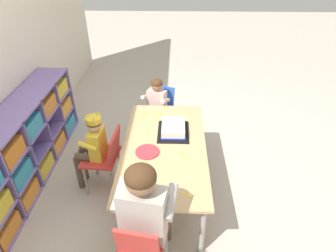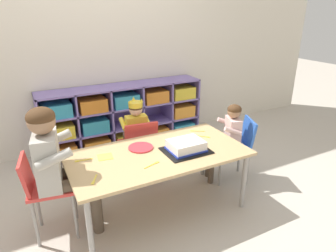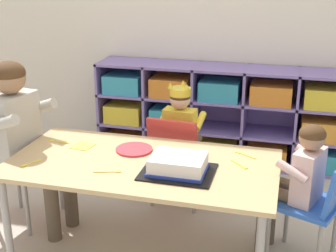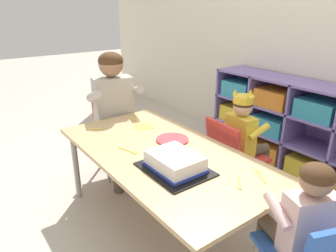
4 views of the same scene
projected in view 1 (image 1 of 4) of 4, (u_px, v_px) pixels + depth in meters
name	position (u px, v px, depth m)	size (l,w,h in m)	color
ground	(165.00, 189.00, 2.89)	(16.00, 16.00, 0.00)	#BCB2A3
storage_cubby_shelf	(25.00, 147.00, 2.88)	(2.01, 0.36, 0.78)	#7F6BB2
activity_table	(164.00, 150.00, 2.61)	(1.45, 0.75, 0.55)	tan
classroom_chair_blue	(106.00, 155.00, 2.73)	(0.38, 0.36, 0.64)	red
child_with_crown	(93.00, 143.00, 2.67)	(0.31, 0.31, 0.84)	yellow
classroom_chair_adult_side	(143.00, 242.00, 1.93)	(0.40, 0.35, 0.68)	red
adult_helper_seated	(145.00, 206.00, 1.90)	(0.46, 0.44, 1.04)	#B2ADA3
classroom_chair_guest_side	(159.00, 110.00, 3.44)	(0.45, 0.42, 0.65)	blue
guest_at_table_side	(155.00, 104.00, 3.29)	(0.34, 0.34, 0.80)	beige
birthday_cake_on_tray	(173.00, 129.00, 2.74)	(0.37, 0.30, 0.09)	black
paper_plate_stack	(147.00, 152.00, 2.51)	(0.21, 0.21, 0.01)	#DB333D
paper_napkin_square	(146.00, 177.00, 2.25)	(0.12, 0.12, 0.00)	#F4DB4C
fork_by_napkin	(140.00, 194.00, 2.10)	(0.14, 0.03, 0.00)	yellow
fork_at_table_front_edge	(185.00, 194.00, 2.10)	(0.07, 0.12, 0.00)	yellow
fork_near_child_seat	(157.00, 115.00, 3.01)	(0.10, 0.10, 0.00)	yellow
fork_beside_plate_stack	(182.00, 155.00, 2.47)	(0.14, 0.06, 0.00)	yellow
fork_near_cake_tray	(143.00, 115.00, 3.02)	(0.12, 0.09, 0.00)	yellow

